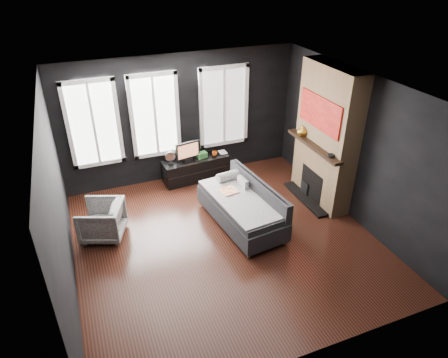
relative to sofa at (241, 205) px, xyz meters
name	(u,v)px	position (x,y,z in m)	size (l,w,h in m)	color
floor	(225,240)	(-0.45, -0.34, -0.41)	(5.00, 5.00, 0.00)	black
ceiling	(225,89)	(-0.45, -0.34, 2.29)	(5.00, 5.00, 0.00)	white
wall_back	(181,119)	(-0.45, 2.16, 0.94)	(5.00, 0.02, 2.70)	black
wall_left	(58,205)	(-2.95, -0.34, 0.94)	(0.02, 5.00, 2.70)	black
wall_right	(355,148)	(2.05, -0.34, 0.94)	(0.02, 5.00, 2.70)	black
windows	(156,72)	(-0.90, 2.12, 1.97)	(4.00, 0.16, 1.76)	white
fireplace	(326,137)	(1.85, 0.26, 0.94)	(0.70, 1.62, 2.70)	#93724C
sofa	(241,205)	(0.00, 0.00, 0.00)	(0.96, 1.92, 0.83)	#242426
stripe_pillow	(243,186)	(0.17, 0.34, 0.18)	(0.07, 0.31, 0.31)	gray
armchair	(102,219)	(-2.40, 0.56, -0.05)	(0.70, 0.66, 0.72)	silver
media_console	(196,169)	(-0.25, 1.90, -0.16)	(1.45, 0.45, 0.50)	black
monitor	(188,150)	(-0.42, 1.86, 0.33)	(0.55, 0.12, 0.49)	black
desk_fan	(170,158)	(-0.81, 1.84, 0.24)	(0.22, 0.22, 0.30)	gray
mug	(215,153)	(0.19, 1.89, 0.14)	(0.12, 0.09, 0.12)	#CF5413
book	(219,149)	(0.33, 1.96, 0.19)	(0.16, 0.02, 0.22)	#B1A98F
storage_box	(202,155)	(-0.10, 1.90, 0.14)	(0.22, 0.14, 0.12)	#357534
mantel_vase	(302,131)	(1.60, 0.71, 0.92)	(0.20, 0.21, 0.20)	gold
mantel_clock	(331,156)	(1.60, -0.29, 0.84)	(0.13, 0.13, 0.04)	black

